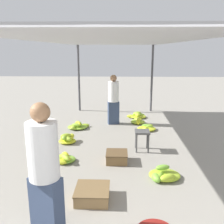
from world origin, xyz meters
TOP-DOWN VIEW (x-y plane):
  - canopy_post_back_left at (-1.38, 7.58)m, footprint 0.08×0.08m
  - canopy_post_back_right at (1.38, 7.58)m, footprint 0.08×0.08m
  - canopy_tarp at (0.00, 3.94)m, footprint 3.16×7.68m
  - vendor_foreground at (-0.71, 0.86)m, footprint 0.49×0.49m
  - stool at (0.71, 3.69)m, footprint 0.34×0.34m
  - banana_pile_left_0 at (-0.99, 2.99)m, footprint 0.49×0.54m
  - banana_pile_left_1 at (-1.07, 5.29)m, footprint 0.65×0.56m
  - banana_pile_left_2 at (-1.14, 4.10)m, footprint 0.44×0.47m
  - banana_pile_right_0 at (0.77, 5.90)m, footprint 0.47×0.51m
  - banana_pile_right_1 at (1.00, 2.35)m, footprint 0.58×0.57m
  - banana_pile_right_2 at (0.99, 5.23)m, footprint 0.55×0.58m
  - banana_pile_right_3 at (0.81, 6.58)m, footprint 0.69×0.50m
  - crate_near at (-0.24, 1.66)m, footprint 0.54×0.54m
  - crate_mid at (0.13, 3.04)m, footprint 0.45×0.45m
  - shopper_walking_mid at (-0.02, 5.84)m, footprint 0.40×0.40m

SIDE VIEW (x-z plane):
  - banana_pile_right_2 at x=0.99m, z-range -0.02..0.15m
  - banana_pile_right_1 at x=1.00m, z-range -0.05..0.19m
  - banana_pile_right_0 at x=0.77m, z-range -0.03..0.17m
  - banana_pile_left_0 at x=-0.99m, z-range -0.02..0.17m
  - banana_pile_right_3 at x=0.81m, z-range -0.02..0.19m
  - banana_pile_left_1 at x=-1.07m, z-range -0.03..0.21m
  - crate_near at x=-0.24m, z-range 0.00..0.20m
  - crate_mid at x=0.13m, z-range 0.00..0.22m
  - banana_pile_left_2 at x=-1.14m, z-range -0.02..0.24m
  - stool at x=0.71m, z-range 0.14..0.62m
  - shopper_walking_mid at x=-0.02m, z-range 0.03..1.59m
  - vendor_foreground at x=-0.71m, z-range 0.03..1.78m
  - canopy_post_back_left at x=-1.38m, z-range 0.00..2.48m
  - canopy_post_back_right at x=1.38m, z-range 0.00..2.48m
  - canopy_tarp at x=0.00m, z-range 2.48..2.52m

